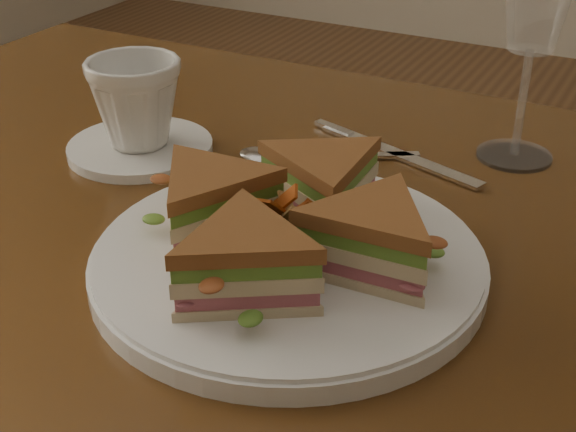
% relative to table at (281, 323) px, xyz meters
% --- Properties ---
extents(table, '(1.20, 0.80, 0.75)m').
position_rel_table_xyz_m(table, '(0.00, 0.00, 0.00)').
color(table, '#371F0C').
rests_on(table, ground).
extents(plate, '(0.31, 0.31, 0.02)m').
position_rel_table_xyz_m(plate, '(0.04, -0.05, 0.11)').
color(plate, white).
rests_on(plate, table).
extents(sandwich_wedges, '(0.26, 0.26, 0.06)m').
position_rel_table_xyz_m(sandwich_wedges, '(0.04, -0.05, 0.14)').
color(sandwich_wedges, beige).
rests_on(sandwich_wedges, plate).
extents(crisps_mound, '(0.09, 0.09, 0.05)m').
position_rel_table_xyz_m(crisps_mound, '(0.04, -0.05, 0.14)').
color(crisps_mound, '#BE5118').
rests_on(crisps_mound, plate).
extents(spoon, '(0.16, 0.10, 0.01)m').
position_rel_table_xyz_m(spoon, '(-0.06, 0.12, 0.10)').
color(spoon, silver).
rests_on(spoon, table).
extents(knife, '(0.21, 0.08, 0.00)m').
position_rel_table_xyz_m(knife, '(0.02, 0.19, 0.10)').
color(knife, silver).
rests_on(knife, table).
extents(saucer, '(0.15, 0.15, 0.01)m').
position_rel_table_xyz_m(saucer, '(-0.20, 0.07, 0.10)').
color(saucer, white).
rests_on(saucer, table).
extents(coffee_cup, '(0.12, 0.12, 0.09)m').
position_rel_table_xyz_m(coffee_cup, '(-0.20, 0.07, 0.15)').
color(coffee_cup, white).
rests_on(coffee_cup, saucer).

